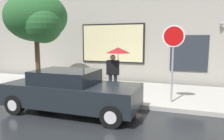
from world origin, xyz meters
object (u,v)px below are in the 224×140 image
Objects in this scene: parked_car at (71,91)px; fire_hydrant at (68,84)px; stop_sign at (173,48)px; street_tree at (37,19)px; pedestrian_with_umbrella at (116,58)px.

parked_car is 5.76× the size of fire_hydrant.
stop_sign reaches higher than parked_car.
fire_hydrant is 4.54m from stop_sign.
street_tree is (-1.78, 0.48, 2.80)m from fire_hydrant.
pedestrian_with_umbrella is at bearing 66.09° from parked_car.
pedestrian_with_umbrella is at bearing -3.69° from street_tree.
street_tree reaches higher than fire_hydrant.
stop_sign is (2.18, -0.31, 0.41)m from pedestrian_with_umbrella.
street_tree is at bearing 164.78° from fire_hydrant.
fire_hydrant is at bearing -173.58° from pedestrian_with_umbrella.
parked_car is 1.61× the size of stop_sign.
street_tree is (-3.87, 0.25, 1.65)m from pedestrian_with_umbrella.
pedestrian_with_umbrella reaches higher than fire_hydrant.
stop_sign is (3.08, 1.72, 1.38)m from parked_car.
stop_sign is at bearing -8.16° from pedestrian_with_umbrella.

